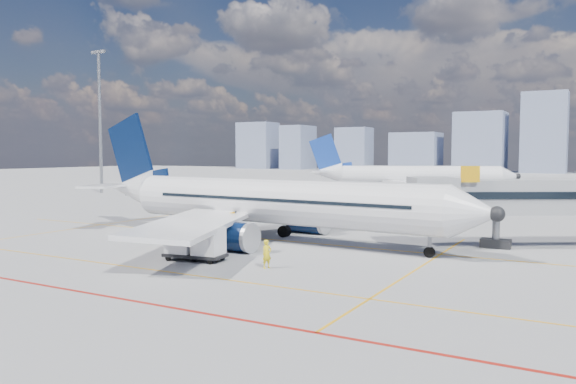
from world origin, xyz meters
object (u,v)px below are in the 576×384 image
object	(u,v)px
main_aircraft	(261,202)
belt_loader	(192,233)
ramp_worker	(267,254)
baggage_tug	(206,250)
cargo_dolly	(195,242)
second_aircraft	(411,176)

from	to	relation	value
main_aircraft	belt_loader	distance (m)	6.28
main_aircraft	ramp_worker	world-z (taller)	main_aircraft
baggage_tug	belt_loader	xyz separation A→B (m)	(-6.02, 5.90, -0.03)
cargo_dolly	ramp_worker	xyz separation A→B (m)	(5.53, 0.20, -0.34)
second_aircraft	belt_loader	xyz separation A→B (m)	(-0.53, -58.86, -2.57)
main_aircraft	second_aircraft	distance (m)	55.83
second_aircraft	baggage_tug	size ratio (longest dim) A/B	14.91
cargo_dolly	second_aircraft	bearing A→B (deg)	86.76
second_aircraft	ramp_worker	world-z (taller)	second_aircraft
main_aircraft	ramp_worker	xyz separation A→B (m)	(6.34, -9.49, -2.32)
second_aircraft	ramp_worker	bearing A→B (deg)	-102.26
belt_loader	baggage_tug	bearing A→B (deg)	-66.73
main_aircraft	ramp_worker	distance (m)	11.65
belt_loader	cargo_dolly	bearing A→B (deg)	-71.72
main_aircraft	second_aircraft	size ratio (longest dim) A/B	1.11
main_aircraft	baggage_tug	size ratio (longest dim) A/B	16.48
second_aircraft	cargo_dolly	bearing A→B (deg)	-107.06
ramp_worker	main_aircraft	bearing A→B (deg)	57.40
second_aircraft	baggage_tug	distance (m)	65.04
second_aircraft	ramp_worker	xyz separation A→B (m)	(10.57, -65.16, -2.33)
baggage_tug	belt_loader	distance (m)	8.43
main_aircraft	baggage_tug	xyz separation A→B (m)	(1.26, -9.09, -2.54)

